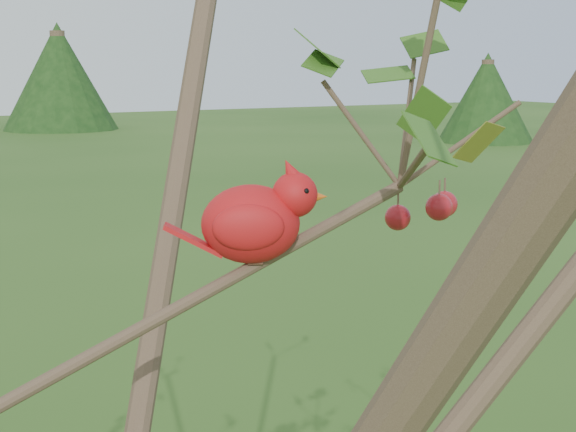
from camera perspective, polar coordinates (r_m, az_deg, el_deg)
The scene contains 2 objects.
crabapple_tree at distance 0.99m, azimuth -14.94°, elevation -5.26°, with size 2.35×2.05×2.95m.
cardinal at distance 1.18m, azimuth -2.07°, elevation -0.24°, with size 0.21×0.15×0.15m.
Camera 1 is at (-0.22, -0.95, 2.38)m, focal length 55.00 mm.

